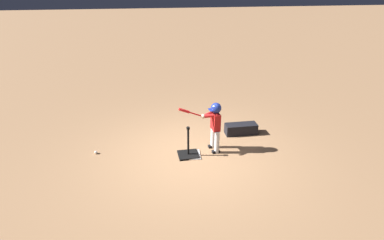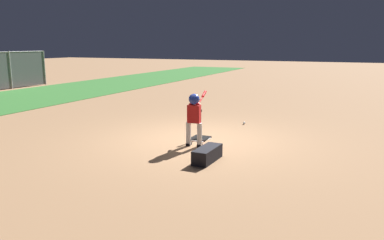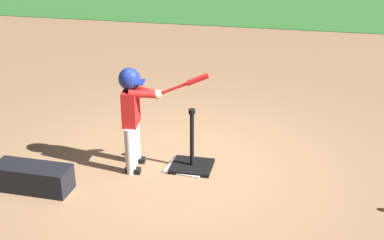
{
  "view_description": "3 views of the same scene",
  "coord_description": "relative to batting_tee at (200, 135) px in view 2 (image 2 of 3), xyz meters",
  "views": [
    {
      "loc": [
        1.14,
        5.92,
        3.67
      ],
      "look_at": [
        -0.05,
        -0.25,
        0.79
      ],
      "focal_mm": 28.0,
      "sensor_mm": 36.0,
      "label": 1
    },
    {
      "loc": [
        -8.16,
        -3.54,
        2.3
      ],
      "look_at": [
        -0.51,
        -0.05,
        0.6
      ],
      "focal_mm": 35.0,
      "sensor_mm": 36.0,
      "label": 2
    },
    {
      "loc": [
        1.25,
        -5.41,
        2.96
      ],
      "look_at": [
        0.07,
        0.12,
        0.56
      ],
      "focal_mm": 50.0,
      "sensor_mm": 36.0,
      "label": 3
    }
  ],
  "objects": [
    {
      "name": "ground_plane",
      "position": [
        -0.09,
        -0.0,
        -0.09
      ],
      "size": [
        90.0,
        90.0,
        0.0
      ],
      "primitive_type": "plane",
      "color": "#99704C"
    },
    {
      "name": "home_plate",
      "position": [
        -0.06,
        -0.0,
        -0.08
      ],
      "size": [
        0.49,
        0.49,
        0.02
      ],
      "primitive_type": "cube",
      "rotation": [
        0.0,
        0.0,
        -0.12
      ],
      "color": "white",
      "rests_on": "ground_plane"
    },
    {
      "name": "batting_tee",
      "position": [
        0.0,
        0.0,
        0.0
      ],
      "size": [
        0.47,
        0.42,
        0.74
      ],
      "color": "black",
      "rests_on": "ground_plane"
    },
    {
      "name": "batter_child",
      "position": [
        -0.64,
        -0.14,
        0.68
      ],
      "size": [
        1.0,
        0.39,
        1.21
      ],
      "color": "silver",
      "rests_on": "ground_plane"
    },
    {
      "name": "baseball",
      "position": [
        2.13,
        -0.49,
        -0.06
      ],
      "size": [
        0.07,
        0.07,
        0.07
      ],
      "primitive_type": "sphere",
      "color": "white",
      "rests_on": "ground_plane"
    },
    {
      "name": "equipment_bag",
      "position": [
        -1.58,
        -0.84,
        0.05
      ],
      "size": [
        0.85,
        0.35,
        0.28
      ],
      "primitive_type": "cube",
      "rotation": [
        0.0,
        0.0,
        -0.03
      ],
      "color": "black",
      "rests_on": "ground_plane"
    }
  ]
}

